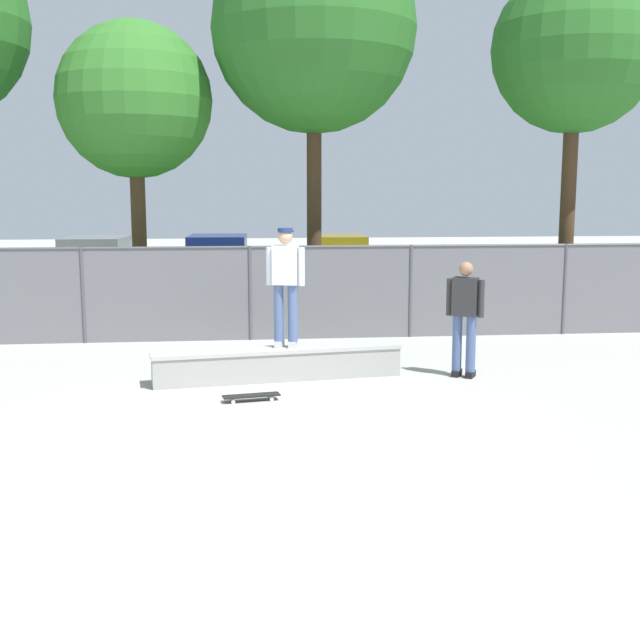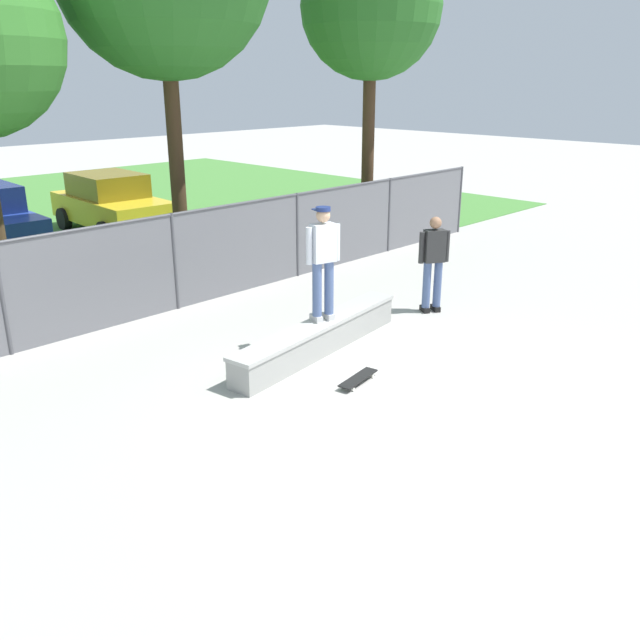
# 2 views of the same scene
# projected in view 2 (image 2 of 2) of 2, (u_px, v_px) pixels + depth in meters

# --- Properties ---
(ground_plane) EXTENTS (80.00, 80.00, 0.00)m
(ground_plane) POSITION_uv_depth(u_px,v_px,m) (381.00, 389.00, 9.63)
(ground_plane) COLOR #ADAAA3
(concrete_ledge) EXTENTS (3.91, 1.03, 0.50)m
(concrete_ledge) POSITION_uv_depth(u_px,v_px,m) (319.00, 337.00, 10.85)
(concrete_ledge) COLOR #999993
(concrete_ledge) RESTS_ON ground
(skateboarder) EXTENTS (0.58, 0.37, 1.84)m
(skateboarder) POSITION_uv_depth(u_px,v_px,m) (323.00, 258.00, 10.51)
(skateboarder) COLOR beige
(skateboarder) RESTS_ON concrete_ledge
(skateboard) EXTENTS (0.82, 0.33, 0.09)m
(skateboard) POSITION_uv_depth(u_px,v_px,m) (358.00, 378.00, 9.79)
(skateboard) COLOR black
(skateboard) RESTS_ON ground
(chainlink_fence) EXTENTS (19.21, 0.07, 1.85)m
(chainlink_fence) POSITION_uv_depth(u_px,v_px,m) (174.00, 258.00, 12.63)
(chainlink_fence) COLOR #4C4C51
(chainlink_fence) RESTS_ON ground
(tree_far) EXTENTS (3.47, 3.47, 7.57)m
(tree_far) POSITION_uv_depth(u_px,v_px,m) (371.00, 8.00, 16.35)
(tree_far) COLOR #47301E
(tree_far) RESTS_ON ground
(car_yellow) EXTENTS (2.17, 4.28, 1.66)m
(car_yellow) POSITION_uv_depth(u_px,v_px,m) (111.00, 203.00, 19.07)
(car_yellow) COLOR gold
(car_yellow) RESTS_ON ground
(bystander) EXTENTS (0.53, 0.41, 1.82)m
(bystander) POSITION_uv_depth(u_px,v_px,m) (433.00, 260.00, 12.46)
(bystander) COLOR black
(bystander) RESTS_ON ground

